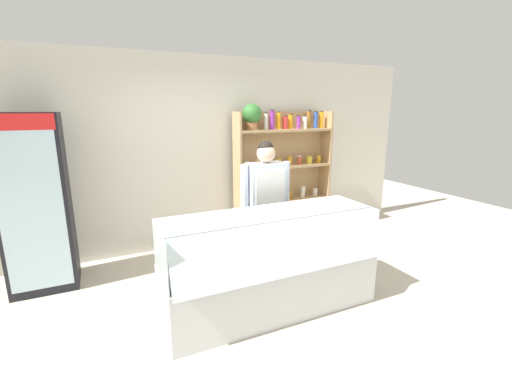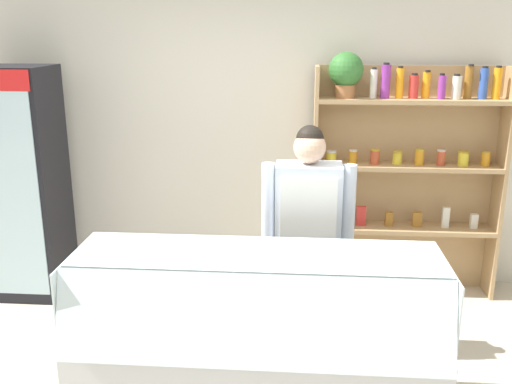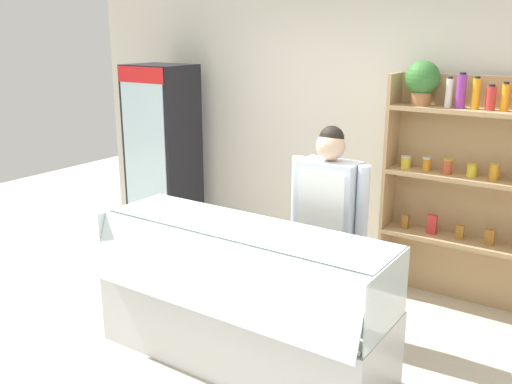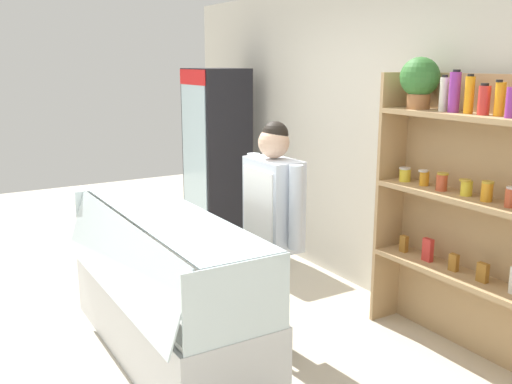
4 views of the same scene
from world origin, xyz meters
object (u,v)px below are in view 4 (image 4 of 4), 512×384
(shelving_unit, at_px, (471,189))
(drinks_fridge, at_px, (217,157))
(shop_clerk, at_px, (273,218))
(deli_display_case, at_px, (165,311))

(shelving_unit, bearing_deg, drinks_fridge, -174.73)
(drinks_fridge, height_order, shop_clerk, drinks_fridge)
(shelving_unit, distance_m, shop_clerk, 1.34)
(drinks_fridge, height_order, deli_display_case, drinks_fridge)
(drinks_fridge, bearing_deg, deli_display_case, -35.39)
(shelving_unit, distance_m, deli_display_case, 2.25)
(drinks_fridge, relative_size, shelving_unit, 0.95)
(shelving_unit, xyz_separation_m, shop_clerk, (-0.76, -1.08, -0.22))
(shelving_unit, relative_size, deli_display_case, 0.97)
(deli_display_case, relative_size, shop_clerk, 1.30)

